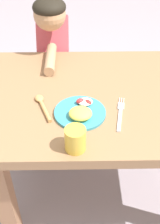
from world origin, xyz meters
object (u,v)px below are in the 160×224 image
Objects in this scene: fork at (120,114)px; spoon at (42,105)px; plate at (81,112)px; person at (55,65)px; drinking_cup at (75,139)px.

spoon reaches higher than fork.
fork is at bearing -0.92° from plate.
person is at bearing -22.35° from spoon.
person reaches higher than drinking_cup.
plate is at bearing -129.58° from spoon.
plate reaches higher than spoon.
drinking_cup is at bearing 98.73° from person.
spoon is at bearing 90.38° from fork.
plate is 0.17m from spoon.
person is at bearing 103.27° from plate.
fork is 0.32m from spoon.
plate is at bearing 99.55° from fork.
person reaches higher than fork.
person is at bearing 36.85° from fork.
person reaches higher than spoon.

